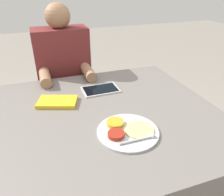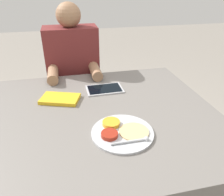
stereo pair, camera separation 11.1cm
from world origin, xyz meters
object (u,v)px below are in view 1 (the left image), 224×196
tablet_device (101,90)px  thali_tray (127,131)px  red_notebook (57,102)px  person_diner (66,93)px

tablet_device → thali_tray: bearing=-90.9°
red_notebook → person_diner: 0.55m
red_notebook → tablet_device: size_ratio=1.07×
thali_tray → person_diner: (-0.16, 0.86, -0.20)m
red_notebook → person_diner: person_diner is taller
thali_tray → person_diner: 0.90m
thali_tray → person_diner: size_ratio=0.22×
thali_tray → red_notebook: bearing=125.7°
thali_tray → tablet_device: bearing=89.1°
person_diner → tablet_device: bearing=-68.9°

